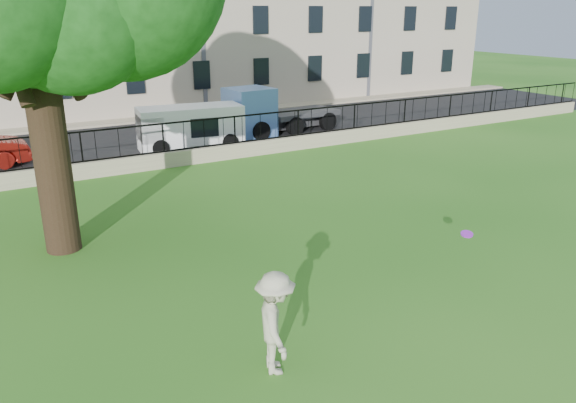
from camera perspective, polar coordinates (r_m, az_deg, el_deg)
ground at (r=12.13m, az=5.91°, el=-9.69°), size 120.00×120.00×0.00m
retaining_wall at (r=22.21m, az=-12.41°, el=4.17°), size 50.00×0.40×0.60m
iron_railing at (r=22.01m, az=-12.57°, el=6.32°), size 50.00×0.05×1.13m
street at (r=26.68m, az=-15.53°, el=5.72°), size 60.00×9.00×0.01m
sidewalk at (r=31.64m, az=-18.03°, el=7.58°), size 60.00×1.40×0.12m
man at (r=9.45m, az=-1.29°, el=-12.24°), size 1.01×1.32×1.80m
frisbee at (r=12.96m, az=17.72°, el=-3.17°), size 0.27×0.28×0.12m
white_van at (r=24.91m, az=-9.85°, el=7.40°), size 4.59×2.24×1.86m
blue_truck at (r=27.83m, az=-0.79°, el=9.36°), size 5.73×2.55×2.33m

